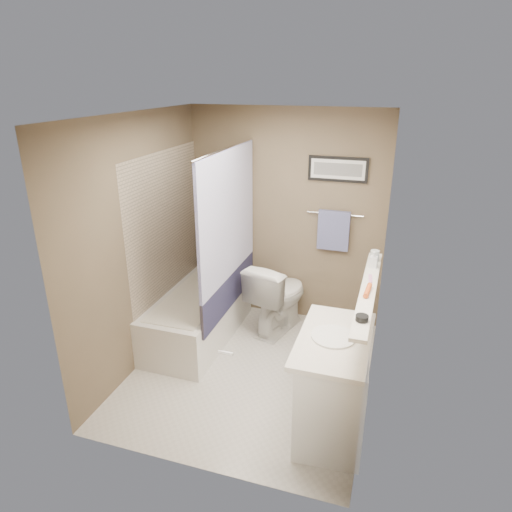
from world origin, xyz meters
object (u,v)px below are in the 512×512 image
(glass_jar, at_px, (375,256))
(vanity, at_px, (332,386))
(hair_brush_front, at_px, (368,290))
(soap_bottle, at_px, (374,259))
(candle_bowl_near, at_px, (362,318))
(bathtub, at_px, (198,316))
(toilet, at_px, (278,296))

(glass_jar, bearing_deg, vanity, -100.81)
(hair_brush_front, relative_size, soap_bottle, 1.50)
(candle_bowl_near, xyz_separation_m, hair_brush_front, (0.00, 0.45, 0.00))
(bathtub, bearing_deg, vanity, -29.78)
(candle_bowl_near, distance_m, soap_bottle, 0.99)
(bathtub, xyz_separation_m, candle_bowl_near, (1.79, -1.12, 0.89))
(bathtub, xyz_separation_m, soap_bottle, (1.79, -0.13, 0.94))
(toilet, distance_m, soap_bottle, 1.39)
(toilet, distance_m, candle_bowl_near, 1.99)
(vanity, relative_size, hair_brush_front, 4.09)
(vanity, xyz_separation_m, hair_brush_front, (0.19, 0.28, 0.74))
(bathtub, relative_size, candle_bowl_near, 16.67)
(glass_jar, bearing_deg, toilet, 157.60)
(toilet, relative_size, hair_brush_front, 3.74)
(toilet, xyz_separation_m, glass_jar, (1.00, -0.41, 0.75))
(vanity, xyz_separation_m, soap_bottle, (0.19, 0.82, 0.79))
(glass_jar, relative_size, soap_bottle, 0.68)
(bathtub, height_order, hair_brush_front, hair_brush_front)
(glass_jar, xyz_separation_m, soap_bottle, (0.00, -0.15, 0.02))
(bathtub, distance_m, candle_bowl_near, 2.29)
(bathtub, xyz_separation_m, hair_brush_front, (1.79, -0.67, 0.89))
(toilet, bearing_deg, hair_brush_front, 147.65)
(glass_jar, distance_m, soap_bottle, 0.15)
(candle_bowl_near, bearing_deg, glass_jar, 90.00)
(bathtub, bearing_deg, candle_bowl_near, -31.32)
(hair_brush_front, xyz_separation_m, soap_bottle, (0.00, 0.54, 0.05))
(bathtub, height_order, glass_jar, glass_jar)
(vanity, relative_size, glass_jar, 9.00)
(candle_bowl_near, xyz_separation_m, glass_jar, (0.00, 1.14, 0.03))
(vanity, height_order, candle_bowl_near, candle_bowl_near)
(toilet, xyz_separation_m, candle_bowl_near, (1.00, -1.56, 0.72))
(vanity, distance_m, soap_bottle, 1.15)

